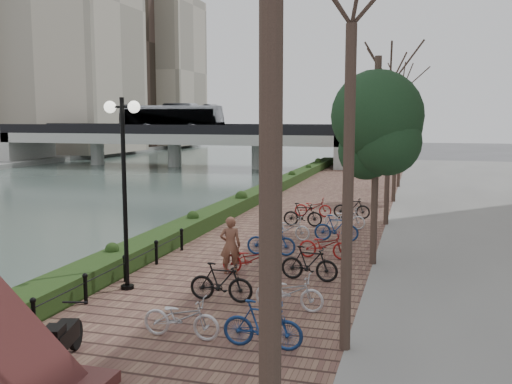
% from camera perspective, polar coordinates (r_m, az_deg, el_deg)
% --- Properties ---
extents(river_water, '(30.00, 130.00, 0.02)m').
position_cam_1_polar(river_water, '(42.18, -19.29, 0.11)').
color(river_water, '#4D6057').
rests_on(river_water, ground).
extents(promenade, '(8.00, 75.00, 0.50)m').
position_cam_1_polar(promenade, '(27.55, 4.68, -2.75)').
color(promenade, brown).
rests_on(promenade, ground).
extents(hedge, '(1.10, 56.00, 0.60)m').
position_cam_1_polar(hedge, '(30.67, -0.62, -0.63)').
color(hedge, '#1D3613').
rests_on(hedge, promenade).
extents(chain_fence, '(0.10, 14.10, 0.70)m').
position_cam_1_polar(chain_fence, '(14.28, -18.88, -10.42)').
color(chain_fence, black).
rests_on(chain_fence, promenade).
extents(lamppost, '(1.02, 0.32, 5.16)m').
position_cam_1_polar(lamppost, '(15.50, -13.13, 3.78)').
color(lamppost, black).
rests_on(lamppost, promenade).
extents(motorcycle, '(0.90, 1.70, 1.01)m').
position_cam_1_polar(motorcycle, '(11.72, -18.71, -13.62)').
color(motorcycle, black).
rests_on(motorcycle, promenade).
extents(pedestrian, '(0.73, 0.59, 1.73)m').
position_cam_1_polar(pedestrian, '(17.02, -2.58, -5.34)').
color(pedestrian, brown).
rests_on(pedestrian, promenade).
extents(bicycle_parking, '(2.40, 17.32, 1.00)m').
position_cam_1_polar(bicycle_parking, '(19.22, 4.19, -5.05)').
color(bicycle_parking, silver).
rests_on(bicycle_parking, promenade).
extents(street_trees, '(3.20, 37.12, 6.80)m').
position_cam_1_polar(street_trees, '(21.85, 12.59, 3.50)').
color(street_trees, '#34261E').
rests_on(street_trees, promenade).
extents(bridge, '(36.00, 10.77, 6.50)m').
position_cam_1_polar(bridge, '(59.35, -8.23, 5.74)').
color(bridge, '#A3A49E').
rests_on(bridge, ground).
extents(far_buildings, '(35.00, 38.00, 38.00)m').
position_cam_1_polar(far_buildings, '(91.34, -18.58, 14.05)').
color(far_buildings, '#B2A794').
rests_on(far_buildings, far_bank).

